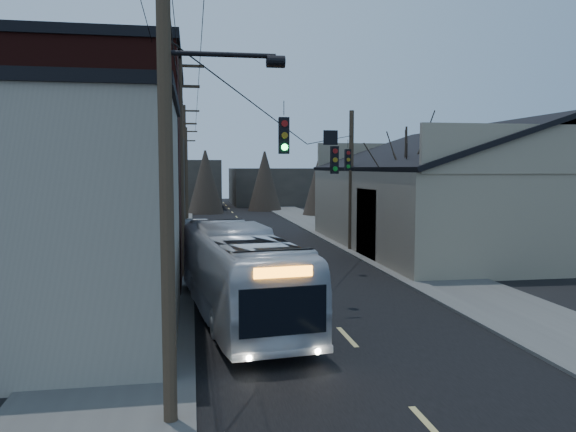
# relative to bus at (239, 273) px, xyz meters

# --- Properties ---
(road_surface) EXTENTS (9.00, 110.00, 0.02)m
(road_surface) POSITION_rel_bus_xyz_m (2.99, 19.25, -1.51)
(road_surface) COLOR black
(road_surface) RESTS_ON ground
(sidewalk_left) EXTENTS (4.00, 110.00, 0.12)m
(sidewalk_left) POSITION_rel_bus_xyz_m (-3.51, 19.25, -1.46)
(sidewalk_left) COLOR #474744
(sidewalk_left) RESTS_ON ground
(sidewalk_right) EXTENTS (4.00, 110.00, 0.12)m
(sidewalk_right) POSITION_rel_bus_xyz_m (9.49, 19.25, -1.46)
(sidewalk_right) COLOR #474744
(sidewalk_right) RESTS_ON ground
(building_clapboard) EXTENTS (8.00, 8.00, 7.00)m
(building_clapboard) POSITION_rel_bus_xyz_m (-6.01, -1.75, 1.98)
(building_clapboard) COLOR gray
(building_clapboard) RESTS_ON ground
(building_brick) EXTENTS (10.00, 12.00, 10.00)m
(building_brick) POSITION_rel_bus_xyz_m (-7.01, 9.25, 3.48)
(building_brick) COLOR black
(building_brick) RESTS_ON ground
(building_left_far) EXTENTS (9.00, 14.00, 7.00)m
(building_left_far) POSITION_rel_bus_xyz_m (-6.51, 25.25, 1.98)
(building_left_far) COLOR #312C27
(building_left_far) RESTS_ON ground
(warehouse) EXTENTS (16.16, 20.60, 7.73)m
(warehouse) POSITION_rel_bus_xyz_m (15.99, 14.25, 1.17)
(warehouse) COLOR gray
(warehouse) RESTS_ON ground
(building_far_left) EXTENTS (10.00, 12.00, 6.00)m
(building_far_left) POSITION_rel_bus_xyz_m (-3.01, 54.25, 1.48)
(building_far_left) COLOR #312C27
(building_far_left) RESTS_ON ground
(building_far_right) EXTENTS (12.00, 14.00, 5.00)m
(building_far_right) POSITION_rel_bus_xyz_m (9.99, 59.25, 0.98)
(building_far_right) COLOR #312C27
(building_far_right) RESTS_ON ground
(bare_tree) EXTENTS (0.40, 0.40, 7.20)m
(bare_tree) POSITION_rel_bus_xyz_m (9.49, 9.25, 2.08)
(bare_tree) COLOR black
(bare_tree) RESTS_ON ground
(utility_lines) EXTENTS (11.24, 45.28, 10.50)m
(utility_lines) POSITION_rel_bus_xyz_m (-0.12, 13.39, 3.43)
(utility_lines) COLOR #382B1E
(utility_lines) RESTS_ON ground
(bus) EXTENTS (3.82, 11.17, 3.05)m
(bus) POSITION_rel_bus_xyz_m (0.00, 0.00, 0.00)
(bus) COLOR silver
(bus) RESTS_ON ground
(parked_car) EXTENTS (1.77, 4.72, 1.54)m
(parked_car) POSITION_rel_bus_xyz_m (-1.31, 19.98, -0.75)
(parked_car) COLOR #95979C
(parked_car) RESTS_ON ground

